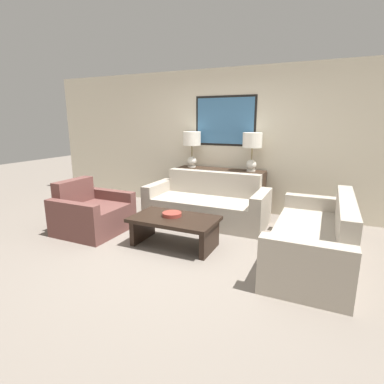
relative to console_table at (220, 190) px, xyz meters
The scene contains 10 objects.
ground_plane 2.08m from the console_table, 90.00° to the right, with size 20.00×20.00×0.00m, color slate.
back_wall 0.96m from the console_table, 90.00° to the left, with size 8.00×0.12×2.65m.
console_table is the anchor object (origin of this frame).
table_lamp_left 1.06m from the console_table, behind, with size 0.34×0.34×0.68m.
table_lamp_right 1.06m from the console_table, ahead, with size 0.34×0.34×0.68m.
couch_by_back_wall 0.66m from the console_table, 90.00° to the right, with size 2.05×0.88×0.83m.
couch_by_side 2.35m from the console_table, 40.73° to the right, with size 0.88×2.05×0.83m.
coffee_table 1.83m from the console_table, 90.49° to the right, with size 1.18×0.69×0.41m.
decorative_bowl 1.79m from the console_table, 92.31° to the right, with size 0.27×0.27×0.05m.
armchair_near_back_wall 2.37m from the console_table, 128.36° to the right, with size 0.93×0.98×0.80m.
Camera 1 is at (1.84, -3.24, 1.71)m, focal length 28.00 mm.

